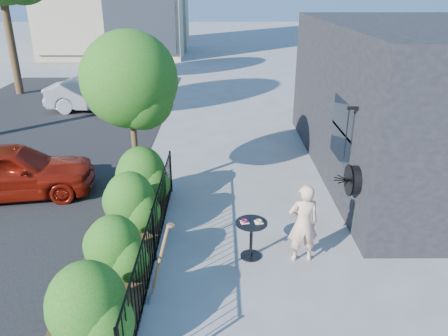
{
  "coord_description": "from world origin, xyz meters",
  "views": [
    {
      "loc": [
        -0.24,
        -7.04,
        4.84
      ],
      "look_at": [
        -0.18,
        1.67,
        1.2
      ],
      "focal_mm": 35.0,
      "sensor_mm": 36.0,
      "label": 1
    }
  ],
  "objects_px": {
    "cafe_table": "(251,233)",
    "shovel": "(158,268)",
    "car_silver": "(101,94)",
    "car_red": "(10,171)",
    "patio_tree": "(132,86)",
    "woman": "(303,223)"
  },
  "relations": [
    {
      "from": "cafe_table",
      "to": "shovel",
      "type": "xyz_separation_m",
      "value": [
        -1.59,
        -1.27,
        0.13
      ]
    },
    {
      "from": "shovel",
      "to": "car_silver",
      "type": "xyz_separation_m",
      "value": [
        -3.98,
        12.05,
        0.06
      ]
    },
    {
      "from": "car_red",
      "to": "car_silver",
      "type": "height_order",
      "value": "car_silver"
    },
    {
      "from": "patio_tree",
      "to": "car_red",
      "type": "distance_m",
      "value": 3.79
    },
    {
      "from": "cafe_table",
      "to": "car_silver",
      "type": "xyz_separation_m",
      "value": [
        -5.57,
        10.77,
        0.19
      ]
    },
    {
      "from": "cafe_table",
      "to": "car_silver",
      "type": "relative_size",
      "value": 0.19
    },
    {
      "from": "patio_tree",
      "to": "cafe_table",
      "type": "xyz_separation_m",
      "value": [
        2.57,
        -2.66,
        -2.24
      ]
    },
    {
      "from": "cafe_table",
      "to": "shovel",
      "type": "distance_m",
      "value": 2.04
    },
    {
      "from": "woman",
      "to": "shovel",
      "type": "height_order",
      "value": "woman"
    },
    {
      "from": "cafe_table",
      "to": "car_silver",
      "type": "distance_m",
      "value": 12.13
    },
    {
      "from": "car_silver",
      "to": "cafe_table",
      "type": "bearing_deg",
      "value": -149.88
    },
    {
      "from": "car_red",
      "to": "car_silver",
      "type": "distance_m",
      "value": 8.08
    },
    {
      "from": "woman",
      "to": "car_red",
      "type": "bearing_deg",
      "value": -27.25
    },
    {
      "from": "cafe_table",
      "to": "shovel",
      "type": "bearing_deg",
      "value": -141.25
    },
    {
      "from": "patio_tree",
      "to": "car_silver",
      "type": "height_order",
      "value": "patio_tree"
    },
    {
      "from": "woman",
      "to": "car_red",
      "type": "relative_size",
      "value": 0.39
    },
    {
      "from": "woman",
      "to": "shovel",
      "type": "relative_size",
      "value": 1.04
    },
    {
      "from": "patio_tree",
      "to": "cafe_table",
      "type": "bearing_deg",
      "value": -46.08
    },
    {
      "from": "shovel",
      "to": "car_red",
      "type": "xyz_separation_m",
      "value": [
        -4.14,
        3.97,
        0.02
      ]
    },
    {
      "from": "woman",
      "to": "car_silver",
      "type": "height_order",
      "value": "woman"
    },
    {
      "from": "patio_tree",
      "to": "shovel",
      "type": "xyz_separation_m",
      "value": [
        0.98,
        -3.94,
        -2.11
      ]
    },
    {
      "from": "car_silver",
      "to": "woman",
      "type": "bearing_deg",
      "value": -146.25
    }
  ]
}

